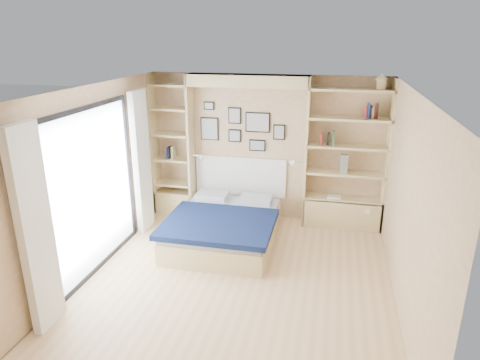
# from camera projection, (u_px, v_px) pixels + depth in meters

# --- Properties ---
(ground) EXTENTS (4.50, 4.50, 0.00)m
(ground) POSITION_uv_depth(u_px,v_px,m) (237.00, 281.00, 5.68)
(ground) COLOR #DDB67E
(ground) RESTS_ON ground
(room_shell) EXTENTS (4.50, 4.50, 4.50)m
(room_shell) POSITION_uv_depth(u_px,v_px,m) (235.00, 169.00, 6.82)
(room_shell) COLOR tan
(room_shell) RESTS_ON ground
(bed) EXTENTS (1.62, 2.16, 1.07)m
(bed) POSITION_uv_depth(u_px,v_px,m) (225.00, 226.00, 6.69)
(bed) COLOR #DDC584
(bed) RESTS_ON ground
(photo_gallery) EXTENTS (1.48, 0.02, 0.82)m
(photo_gallery) POSITION_uv_depth(u_px,v_px,m) (240.00, 127.00, 7.31)
(photo_gallery) COLOR black
(photo_gallery) RESTS_ON ground
(reading_lamps) EXTENTS (1.92, 0.12, 0.15)m
(reading_lamps) POSITION_uv_depth(u_px,v_px,m) (246.00, 159.00, 7.24)
(reading_lamps) COLOR silver
(reading_lamps) RESTS_ON ground
(shelf_decor) EXTENTS (3.61, 0.23, 2.03)m
(shelf_decor) POSITION_uv_depth(u_px,v_px,m) (334.00, 127.00, 6.81)
(shelf_decor) COLOR #A41D23
(shelf_decor) RESTS_ON ground
(deck) EXTENTS (3.20, 4.00, 0.05)m
(deck) POSITION_uv_depth(u_px,v_px,m) (4.00, 253.00, 6.42)
(deck) COLOR #655C4A
(deck) RESTS_ON ground
(deck_chair) EXTENTS (0.61, 0.83, 0.75)m
(deck_chair) POSITION_uv_depth(u_px,v_px,m) (15.00, 227.00, 6.44)
(deck_chair) COLOR tan
(deck_chair) RESTS_ON ground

